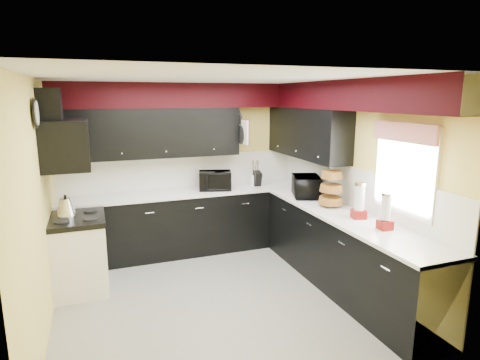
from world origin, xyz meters
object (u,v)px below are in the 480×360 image
at_px(toaster_oven, 215,180).
at_px(knife_block, 257,179).
at_px(microwave, 306,186).
at_px(utensil_crock, 255,180).
at_px(kettle, 66,207).

height_order(toaster_oven, knife_block, toaster_oven).
bearing_deg(microwave, utensil_crock, 43.46).
bearing_deg(utensil_crock, knife_block, -90.00).
bearing_deg(knife_block, toaster_oven, -177.54).
xyz_separation_m(utensil_crock, kettle, (-2.72, -0.66, -0.00)).
height_order(utensil_crock, kettle, kettle).
xyz_separation_m(toaster_oven, utensil_crock, (0.68, 0.07, -0.05)).
bearing_deg(toaster_oven, microwave, -22.99).
height_order(toaster_oven, microwave, microwave).
bearing_deg(toaster_oven, utensil_crock, 21.40).
height_order(utensil_crock, knife_block, knife_block).
relative_size(knife_block, kettle, 1.02).
xyz_separation_m(toaster_oven, microwave, (1.07, -0.85, 0.01)).
relative_size(microwave, knife_block, 2.28).
bearing_deg(kettle, microwave, -4.81).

